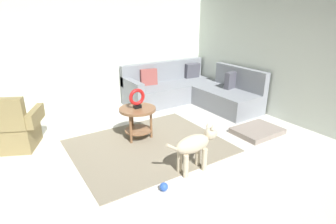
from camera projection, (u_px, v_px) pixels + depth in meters
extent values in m
cube|color=silver|center=(164.00, 172.00, 3.72)|extent=(6.00, 6.00, 0.10)
cube|color=silver|center=(87.00, 45.00, 5.53)|extent=(6.00, 0.12, 2.70)
cube|color=silver|center=(307.00, 52.00, 4.72)|extent=(0.12, 6.00, 2.70)
cube|color=gray|center=(149.00, 146.00, 4.33)|extent=(2.30, 1.90, 0.01)
cube|color=gray|center=(172.00, 92.00, 6.40)|extent=(2.20, 0.85, 0.42)
cube|color=gray|center=(164.00, 71.00, 6.52)|extent=(2.20, 0.14, 0.46)
cube|color=gray|center=(227.00, 100.00, 5.86)|extent=(0.85, 1.40, 0.42)
cube|color=gray|center=(240.00, 78.00, 5.88)|extent=(0.14, 1.40, 0.46)
cube|color=gray|center=(132.00, 85.00, 5.76)|extent=(0.16, 0.85, 0.22)
cube|color=#4C4C56|center=(192.00, 71.00, 6.80)|extent=(0.39, 0.18, 0.39)
cube|color=#994C47|center=(149.00, 77.00, 6.17)|extent=(0.40, 0.21, 0.39)
cube|color=#4C4C56|center=(232.00, 80.00, 5.90)|extent=(0.40, 0.19, 0.38)
cube|color=olive|center=(15.00, 135.00, 4.23)|extent=(0.80, 0.80, 0.40)
cube|color=olive|center=(2.00, 115.00, 3.85)|extent=(0.60, 0.38, 0.48)
cube|color=olive|center=(36.00, 116.00, 4.17)|extent=(0.35, 0.59, 0.22)
cylinder|color=brown|center=(137.00, 109.00, 4.41)|extent=(0.60, 0.60, 0.04)
cylinder|color=brown|center=(138.00, 130.00, 4.54)|extent=(0.45, 0.45, 0.02)
cylinder|color=brown|center=(132.00, 120.00, 4.68)|extent=(0.04, 0.04, 0.50)
cylinder|color=brown|center=(131.00, 129.00, 4.33)|extent=(0.04, 0.04, 0.50)
cylinder|color=brown|center=(151.00, 124.00, 4.52)|extent=(0.04, 0.04, 0.50)
cube|color=black|center=(137.00, 107.00, 4.39)|extent=(0.12, 0.08, 0.05)
torus|color=red|center=(137.00, 97.00, 4.34)|extent=(0.28, 0.06, 0.28)
cube|color=gray|center=(257.00, 131.00, 4.76)|extent=(0.80, 0.60, 0.09)
cylinder|color=beige|center=(198.00, 155.00, 3.74)|extent=(0.07, 0.07, 0.32)
cylinder|color=beige|center=(204.00, 159.00, 3.64)|extent=(0.07, 0.07, 0.32)
cylinder|color=beige|center=(179.00, 161.00, 3.58)|extent=(0.07, 0.07, 0.32)
cylinder|color=beige|center=(186.00, 166.00, 3.47)|extent=(0.07, 0.07, 0.32)
ellipsoid|color=beige|center=(193.00, 144.00, 3.52)|extent=(0.52, 0.22, 0.24)
sphere|color=beige|center=(210.00, 134.00, 3.65)|extent=(0.17, 0.17, 0.17)
ellipsoid|color=beige|center=(214.00, 134.00, 3.70)|extent=(0.12, 0.07, 0.07)
cone|color=beige|center=(208.00, 125.00, 3.64)|extent=(0.06, 0.06, 0.07)
cone|color=beige|center=(213.00, 127.00, 3.57)|extent=(0.06, 0.06, 0.07)
cylinder|color=beige|center=(173.00, 148.00, 3.35)|extent=(0.20, 0.04, 0.16)
sphere|color=blue|center=(164.00, 187.00, 3.25)|extent=(0.10, 0.10, 0.10)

